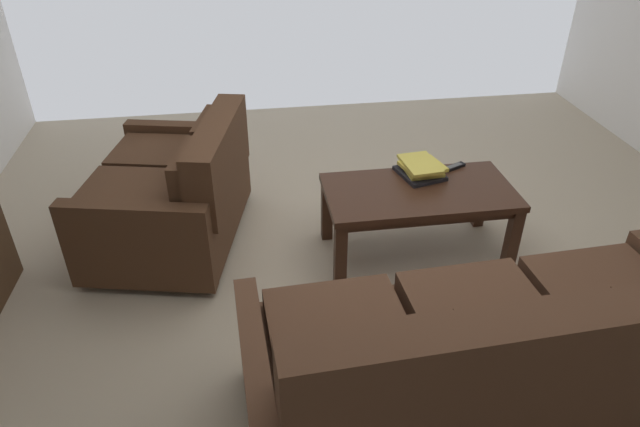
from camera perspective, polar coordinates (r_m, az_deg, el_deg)
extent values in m
cube|color=#B7A88E|center=(3.49, 5.43, -6.92)|extent=(5.50, 5.70, 0.01)
cylinder|color=black|center=(3.50, 25.78, -9.98)|extent=(0.05, 0.05, 0.06)
cylinder|color=black|center=(2.93, -4.08, -15.58)|extent=(0.05, 0.05, 0.06)
cube|color=brown|center=(2.73, 15.78, -14.80)|extent=(1.93, 0.93, 0.39)
cube|color=brown|center=(2.89, 27.78, -8.28)|extent=(0.62, 0.76, 0.10)
cube|color=brown|center=(2.57, 16.40, -10.79)|extent=(0.62, 0.76, 0.10)
cube|color=brown|center=(2.39, 2.36, -13.27)|extent=(0.62, 0.76, 0.10)
cube|color=brown|center=(2.25, 21.21, -14.25)|extent=(1.90, 0.27, 0.51)
cube|color=brown|center=(2.31, 19.87, -12.38)|extent=(0.57, 0.15, 0.37)
cube|color=brown|center=(2.10, 4.20, -15.50)|extent=(0.57, 0.15, 0.37)
cube|color=brown|center=(2.47, -6.30, -17.52)|extent=(0.14, 0.84, 0.55)
cylinder|color=black|center=(4.39, -17.57, 1.15)|extent=(0.06, 0.06, 0.06)
cylinder|color=black|center=(3.77, -21.64, -5.42)|extent=(0.06, 0.06, 0.06)
cylinder|color=black|center=(4.18, -8.16, 0.82)|extent=(0.06, 0.06, 0.06)
cylinder|color=black|center=(3.53, -10.74, -6.26)|extent=(0.06, 0.06, 0.06)
cube|color=#4C301E|center=(3.82, -15.00, 0.66)|extent=(1.05, 1.15, 0.40)
cube|color=#4C301E|center=(3.91, -14.74, 5.66)|extent=(0.83, 0.61, 0.10)
cube|color=#4C301E|center=(3.51, -17.03, 1.97)|extent=(0.83, 0.61, 0.10)
cube|color=#4C301E|center=(3.54, -10.19, 5.55)|extent=(0.39, 1.00, 0.45)
cube|color=#4C301E|center=(3.78, -11.00, 7.28)|extent=(0.21, 0.46, 0.31)
cube|color=#4C301E|center=(3.36, -12.94, 3.65)|extent=(0.21, 0.46, 0.31)
cube|color=#4C301E|center=(4.24, -13.01, 5.35)|extent=(0.85, 0.28, 0.56)
cube|color=#4C301E|center=(3.36, -17.83, -3.23)|extent=(0.85, 0.28, 0.56)
cube|color=#3D2316|center=(3.52, 9.98, 2.13)|extent=(1.16, 0.59, 0.04)
cube|color=#3D2316|center=(3.54, 9.91, 1.50)|extent=(1.06, 0.53, 0.05)
cube|color=#3D2316|center=(4.02, 15.87, 1.52)|extent=(0.07, 0.07, 0.43)
cube|color=#3D2316|center=(3.73, 0.69, 0.32)|extent=(0.07, 0.07, 0.43)
cube|color=#3D2316|center=(3.65, 18.79, -2.52)|extent=(0.07, 0.07, 0.43)
cube|color=#3D2316|center=(3.33, 2.06, -4.23)|extent=(0.07, 0.07, 0.43)
cube|color=black|center=(3.66, 10.01, 4.00)|extent=(0.30, 0.33, 0.02)
cube|color=#E0CC4C|center=(3.66, 10.24, 4.39)|extent=(0.24, 0.24, 0.02)
cube|color=#E0CC4C|center=(3.65, 10.30, 4.69)|extent=(0.30, 0.28, 0.02)
cube|color=#E0CC4C|center=(3.63, 10.06, 4.94)|extent=(0.23, 0.31, 0.02)
cube|color=black|center=(3.79, 13.37, 4.59)|extent=(0.16, 0.11, 0.02)
cube|color=#59595B|center=(3.79, 13.39, 4.74)|extent=(0.11, 0.08, 0.00)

